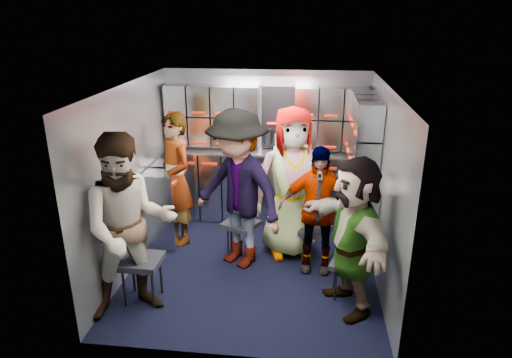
# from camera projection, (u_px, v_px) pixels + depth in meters

# --- Properties ---
(floor) EXTENTS (3.00, 3.00, 0.00)m
(floor) POSITION_uv_depth(u_px,v_px,m) (253.00, 266.00, 5.39)
(floor) COLOR black
(floor) RESTS_ON ground
(wall_back) EXTENTS (2.80, 0.04, 2.10)m
(wall_back) POSITION_uv_depth(u_px,v_px,m) (266.00, 145.00, 6.42)
(wall_back) COLOR #9599A3
(wall_back) RESTS_ON ground
(wall_left) EXTENTS (0.04, 3.00, 2.10)m
(wall_left) POSITION_uv_depth(u_px,v_px,m) (131.00, 178.00, 5.18)
(wall_left) COLOR #9599A3
(wall_left) RESTS_ON ground
(wall_right) EXTENTS (0.04, 3.00, 2.10)m
(wall_right) POSITION_uv_depth(u_px,v_px,m) (382.00, 188.00, 4.87)
(wall_right) COLOR #9599A3
(wall_right) RESTS_ON ground
(ceiling) EXTENTS (2.80, 3.00, 0.02)m
(ceiling) POSITION_uv_depth(u_px,v_px,m) (252.00, 87.00, 4.66)
(ceiling) COLOR silver
(ceiling) RESTS_ON wall_back
(cart_bank_back) EXTENTS (2.68, 0.38, 0.99)m
(cart_bank_back) POSITION_uv_depth(u_px,v_px,m) (264.00, 187.00, 6.42)
(cart_bank_back) COLOR #9FA3AF
(cart_bank_back) RESTS_ON ground
(cart_bank_left) EXTENTS (0.38, 0.76, 0.99)m
(cart_bank_left) POSITION_uv_depth(u_px,v_px,m) (167.00, 204.00, 5.87)
(cart_bank_left) COLOR #9FA3AF
(cart_bank_left) RESTS_ON ground
(counter) EXTENTS (2.68, 0.42, 0.03)m
(counter) POSITION_uv_depth(u_px,v_px,m) (264.00, 152.00, 6.24)
(counter) COLOR silver
(counter) RESTS_ON cart_bank_back
(locker_bank_back) EXTENTS (2.68, 0.28, 0.82)m
(locker_bank_back) POSITION_uv_depth(u_px,v_px,m) (265.00, 117.00, 6.13)
(locker_bank_back) COLOR #9FA3AF
(locker_bank_back) RESTS_ON wall_back
(locker_bank_right) EXTENTS (0.28, 1.00, 0.82)m
(locker_bank_right) POSITION_uv_depth(u_px,v_px,m) (365.00, 132.00, 5.39)
(locker_bank_right) COLOR #9FA3AF
(locker_bank_right) RESTS_ON wall_right
(right_cabinet) EXTENTS (0.28, 1.20, 1.00)m
(right_cabinet) POSITION_uv_depth(u_px,v_px,m) (359.00, 212.00, 5.64)
(right_cabinet) COLOR #9FA3AF
(right_cabinet) RESTS_ON ground
(coffee_niche) EXTENTS (0.46, 0.16, 0.84)m
(coffee_niche) POSITION_uv_depth(u_px,v_px,m) (278.00, 118.00, 6.17)
(coffee_niche) COLOR black
(coffee_niche) RESTS_ON wall_back
(red_latch_strip) EXTENTS (2.60, 0.02, 0.03)m
(red_latch_strip) POSITION_uv_depth(u_px,v_px,m) (263.00, 166.00, 6.10)
(red_latch_strip) COLOR #B81805
(red_latch_strip) RESTS_ON cart_bank_back
(jump_seat_near_left) EXTENTS (0.41, 0.39, 0.48)m
(jump_seat_near_left) POSITION_uv_depth(u_px,v_px,m) (141.00, 263.00, 4.63)
(jump_seat_near_left) COLOR black
(jump_seat_near_left) RESTS_ON ground
(jump_seat_mid_left) EXTENTS (0.49, 0.48, 0.44)m
(jump_seat_mid_left) POSITION_uv_depth(u_px,v_px,m) (241.00, 226.00, 5.51)
(jump_seat_mid_left) COLOR black
(jump_seat_mid_left) RESTS_ON ground
(jump_seat_center) EXTENTS (0.45, 0.43, 0.43)m
(jump_seat_center) POSITION_uv_depth(u_px,v_px,m) (291.00, 218.00, 5.75)
(jump_seat_center) COLOR black
(jump_seat_center) RESTS_ON ground
(jump_seat_mid_right) EXTENTS (0.42, 0.40, 0.42)m
(jump_seat_mid_right) POSITION_uv_depth(u_px,v_px,m) (315.00, 233.00, 5.40)
(jump_seat_mid_right) COLOR black
(jump_seat_mid_right) RESTS_ON ground
(jump_seat_near_right) EXTENTS (0.42, 0.41, 0.40)m
(jump_seat_near_right) POSITION_uv_depth(u_px,v_px,m) (348.00, 266.00, 4.72)
(jump_seat_near_right) COLOR black
(jump_seat_near_right) RESTS_ON ground
(attendant_standing) EXTENTS (0.72, 0.73, 1.69)m
(attendant_standing) POSITION_uv_depth(u_px,v_px,m) (176.00, 179.00, 5.71)
(attendant_standing) COLOR black
(attendant_standing) RESTS_ON ground
(attendant_arc_a) EXTENTS (1.11, 1.02, 1.84)m
(attendant_arc_a) POSITION_uv_depth(u_px,v_px,m) (130.00, 227.00, 4.29)
(attendant_arc_a) COLOR black
(attendant_arc_a) RESTS_ON ground
(attendant_arc_b) EXTENTS (1.38, 1.24, 1.86)m
(attendant_arc_b) POSITION_uv_depth(u_px,v_px,m) (238.00, 190.00, 5.15)
(attendant_arc_b) COLOR black
(attendant_arc_b) RESTS_ON ground
(attendant_arc_c) EXTENTS (1.00, 0.77, 1.83)m
(attendant_arc_c) POSITION_uv_depth(u_px,v_px,m) (292.00, 183.00, 5.39)
(attendant_arc_c) COLOR black
(attendant_arc_c) RESTS_ON ground
(attendant_arc_d) EXTENTS (0.89, 0.41, 1.49)m
(attendant_arc_d) POSITION_uv_depth(u_px,v_px,m) (317.00, 210.00, 5.10)
(attendant_arc_d) COLOR black
(attendant_arc_d) RESTS_ON ground
(attendant_arc_e) EXTENTS (1.01, 1.55, 1.60)m
(attendant_arc_e) POSITION_uv_depth(u_px,v_px,m) (353.00, 236.00, 4.39)
(attendant_arc_e) COLOR black
(attendant_arc_e) RESTS_ON ground
(bottle_left) EXTENTS (0.07, 0.07, 0.28)m
(bottle_left) POSITION_uv_depth(u_px,v_px,m) (232.00, 141.00, 6.19)
(bottle_left) COLOR white
(bottle_left) RESTS_ON counter
(bottle_mid) EXTENTS (0.06, 0.06, 0.26)m
(bottle_mid) POSITION_uv_depth(u_px,v_px,m) (277.00, 143.00, 6.12)
(bottle_mid) COLOR white
(bottle_mid) RESTS_ON counter
(bottle_right) EXTENTS (0.06, 0.06, 0.25)m
(bottle_right) POSITION_uv_depth(u_px,v_px,m) (296.00, 144.00, 6.10)
(bottle_right) COLOR white
(bottle_right) RESTS_ON counter
(cup_left) EXTENTS (0.08, 0.08, 0.10)m
(cup_left) POSITION_uv_depth(u_px,v_px,m) (241.00, 148.00, 6.19)
(cup_left) COLOR beige
(cup_left) RESTS_ON counter
(cup_right) EXTENTS (0.07, 0.07, 0.09)m
(cup_right) POSITION_uv_depth(u_px,v_px,m) (352.00, 152.00, 6.04)
(cup_right) COLOR beige
(cup_right) RESTS_ON counter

